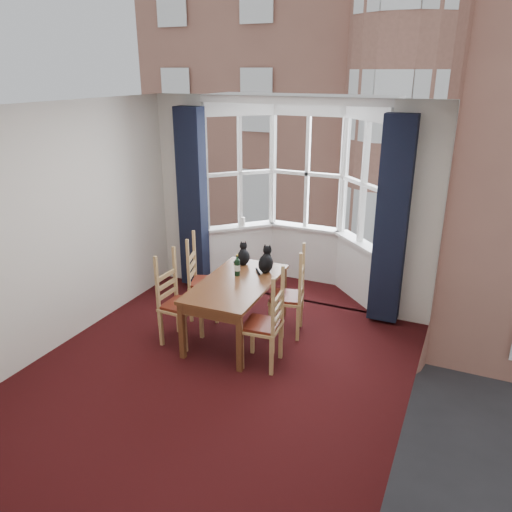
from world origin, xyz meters
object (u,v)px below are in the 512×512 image
Objects in this scene: chair_right_near at (270,327)px; wine_bottle at (237,266)px; dining_table at (236,288)px; chair_left_far at (199,283)px; cat_right at (266,262)px; candle_tall at (243,222)px; chair_left_near at (174,305)px; chair_right_far at (294,299)px; cat_left at (243,256)px.

wine_bottle reaches higher than chair_right_near.
dining_table is 1.68× the size of chair_left_far.
cat_right is 2.54× the size of candle_tall.
candle_tall is (-1.33, 2.11, 0.47)m from chair_right_near.
cat_right reaches higher than chair_right_near.
chair_left_near reaches higher than dining_table.
chair_left_near is at bearing -85.55° from chair_left_far.
dining_table is at bearing -150.97° from chair_right_far.
chair_right_near is at bearing -2.06° from chair_left_near.
dining_table is 5.03× the size of cat_left.
chair_right_far is at bearing 29.03° from dining_table.
cat_left is at bearing 164.73° from chair_right_far.
cat_right is (0.20, 0.44, 0.21)m from dining_table.
chair_left_far is at bearing -168.91° from cat_right.
candle_tall is at bearing 90.71° from chair_left_far.
chair_left_near is 6.68× the size of candle_tall.
wine_bottle is at bearing 47.11° from chair_left_near.
wine_bottle is at bearing -75.84° from cat_left.
chair_left_near is 1.00× the size of chair_left_far.
dining_table is at bearing -67.11° from wine_bottle.
chair_left_far is (-0.05, 0.68, 0.00)m from chair_left_near.
chair_right_far is (0.62, 0.34, -0.17)m from dining_table.
cat_right is (-0.42, 0.10, 0.38)m from chair_right_far.
chair_right_far is (1.30, 0.07, 0.00)m from chair_left_far.
chair_left_far is 1.50m from chair_right_near.
candle_tall is at bearing 135.07° from chair_right_far.
chair_left_far reaches higher than dining_table.
candle_tall is at bearing 113.02° from dining_table.
cat_left is 0.39m from cat_right.
wine_bottle is (0.09, -0.37, 0.00)m from cat_left.
chair_right_near is 1.00× the size of chair_right_far.
chair_left_far is at bearing -176.89° from chair_right_far.
wine_bottle reaches higher than chair_right_far.
cat_right reaches higher than chair_right_far.
wine_bottle reaches higher than dining_table.
candle_tall is (-0.02, 1.39, 0.47)m from chair_left_far.
dining_table is 11.25× the size of candle_tall.
dining_table is at bearing -21.51° from chair_left_far.
wine_bottle is at bearing 112.89° from dining_table.
cat_right is at bearing 115.65° from chair_right_near.
chair_left_near and chair_left_far have the same top height.
cat_right is at bearing -53.41° from candle_tall.
chair_left_far is (-0.69, 0.27, -0.17)m from dining_table.
cat_left is (0.46, 0.97, 0.37)m from chair_left_near.
dining_table is 5.60× the size of wine_bottle.
chair_left_far is at bearing 94.45° from chair_left_near.
candle_tall is at bearing 113.03° from wine_bottle.
chair_right_far is at bearing 31.10° from chair_left_near.
chair_left_near is (-0.63, -0.41, -0.17)m from dining_table.
wine_bottle is at bearing -7.95° from chair_left_far.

